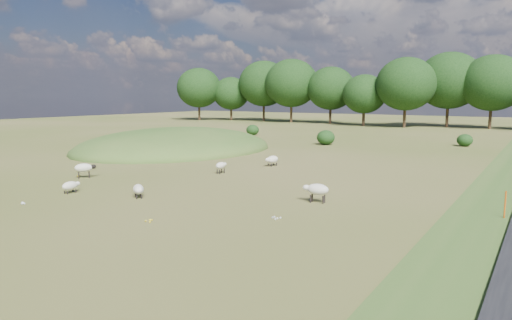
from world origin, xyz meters
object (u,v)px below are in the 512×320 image
(sheep_0, at_px, (272,160))
(sheep_4, at_px, (70,186))
(marker_post, at_px, (505,206))
(sheep_2, at_px, (317,189))
(sheep_1, at_px, (84,168))
(sheep_5, at_px, (138,189))
(sheep_3, at_px, (221,166))

(sheep_0, height_order, sheep_4, sheep_0)
(marker_post, relative_size, sheep_0, 0.92)
(marker_post, relative_size, sheep_2, 0.94)
(marker_post, height_order, sheep_2, marker_post)
(marker_post, height_order, sheep_4, marker_post)
(sheep_4, bearing_deg, sheep_0, -20.55)
(sheep_0, distance_m, sheep_1, 12.37)
(sheep_1, relative_size, sheep_2, 0.96)
(sheep_1, bearing_deg, sheep_4, -99.58)
(sheep_1, height_order, sheep_2, same)
(sheep_1, bearing_deg, sheep_5, -70.34)
(sheep_2, height_order, sheep_4, sheep_2)
(sheep_4, bearing_deg, sheep_2, -70.73)
(sheep_3, height_order, sheep_5, sheep_3)
(sheep_0, xyz_separation_m, sheep_1, (-7.05, -10.15, 0.16))
(marker_post, bearing_deg, sheep_3, 170.13)
(sheep_3, distance_m, sheep_5, 7.73)
(marker_post, distance_m, sheep_3, 16.35)
(sheep_2, xyz_separation_m, sheep_5, (-7.74, -3.70, -0.21))
(sheep_1, relative_size, sheep_4, 1.15)
(sheep_5, bearing_deg, sheep_3, -45.33)
(sheep_1, xyz_separation_m, sheep_3, (5.90, 5.73, -0.11))
(marker_post, height_order, sheep_0, marker_post)
(sheep_2, relative_size, sheep_3, 1.25)
(marker_post, relative_size, sheep_5, 1.08)
(sheep_0, distance_m, sheep_5, 12.12)
(sheep_1, xyz_separation_m, sheep_2, (14.46, 1.74, 0.00))
(sheep_2, bearing_deg, marker_post, -179.06)
(marker_post, height_order, sheep_1, marker_post)
(sheep_3, bearing_deg, sheep_4, 160.36)
(sheep_1, xyz_separation_m, sheep_5, (6.72, -1.96, -0.21))
(sheep_1, xyz_separation_m, sheep_4, (3.05, -3.11, -0.24))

